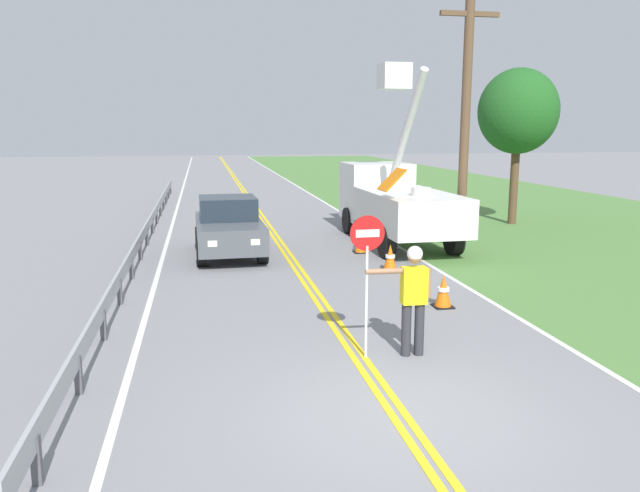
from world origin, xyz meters
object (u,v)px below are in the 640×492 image
(flagger_worker, at_px, (413,293))
(traffic_cone_mid, at_px, (390,258))
(stop_sign_paddle, at_px, (367,255))
(traffic_cone_lead, at_px, (443,291))
(utility_bucket_truck, at_px, (394,198))
(traffic_cone_tail, at_px, (361,242))
(roadside_tree_verge, at_px, (518,112))
(oncoming_sedan_nearest, at_px, (229,227))
(utility_pole_near, at_px, (465,119))

(flagger_worker, xyz_separation_m, traffic_cone_mid, (1.47, 5.95, -0.71))
(stop_sign_paddle, relative_size, traffic_cone_lead, 3.33)
(stop_sign_paddle, distance_m, traffic_cone_mid, 6.47)
(utility_bucket_truck, bearing_deg, traffic_cone_lead, -99.59)
(traffic_cone_lead, bearing_deg, traffic_cone_tail, 92.47)
(utility_bucket_truck, height_order, traffic_cone_tail, utility_bucket_truck)
(traffic_cone_lead, relative_size, roadside_tree_verge, 0.12)
(roadside_tree_verge, bearing_deg, traffic_cone_lead, -124.09)
(oncoming_sedan_nearest, relative_size, traffic_cone_tail, 5.92)
(utility_bucket_truck, distance_m, roadside_tree_verge, 6.96)
(traffic_cone_lead, bearing_deg, oncoming_sedan_nearest, 123.52)
(stop_sign_paddle, xyz_separation_m, roadside_tree_verge, (9.32, 12.82, 2.56))
(traffic_cone_mid, xyz_separation_m, roadside_tree_verge, (7.08, 6.90, 3.93))
(utility_pole_near, xyz_separation_m, traffic_cone_mid, (-3.02, -2.50, -3.60))
(oncoming_sedan_nearest, xyz_separation_m, roadside_tree_verge, (11.12, 4.10, 3.44))
(flagger_worker, distance_m, stop_sign_paddle, 1.02)
(utility_pole_near, bearing_deg, utility_bucket_truck, 135.47)
(stop_sign_paddle, xyz_separation_m, utility_pole_near, (5.26, 8.41, 2.23))
(roadside_tree_verge, bearing_deg, flagger_worker, -123.64)
(flagger_worker, bearing_deg, utility_bucket_truck, 74.29)
(stop_sign_paddle, relative_size, oncoming_sedan_nearest, 0.56)
(stop_sign_paddle, relative_size, traffic_cone_tail, 3.33)
(stop_sign_paddle, height_order, utility_pole_near, utility_pole_near)
(traffic_cone_lead, distance_m, traffic_cone_tail, 5.89)
(flagger_worker, bearing_deg, utility_pole_near, 62.00)
(traffic_cone_mid, height_order, roadside_tree_verge, roadside_tree_verge)
(utility_bucket_truck, bearing_deg, roadside_tree_verge, 25.88)
(flagger_worker, xyz_separation_m, utility_bucket_truck, (2.84, 10.08, 0.38))
(flagger_worker, distance_m, oncoming_sedan_nearest, 9.13)
(traffic_cone_lead, bearing_deg, stop_sign_paddle, -133.11)
(traffic_cone_mid, distance_m, roadside_tree_verge, 10.64)
(traffic_cone_tail, bearing_deg, stop_sign_paddle, -103.92)
(flagger_worker, height_order, traffic_cone_mid, flagger_worker)
(flagger_worker, height_order, utility_pole_near, utility_pole_near)
(utility_bucket_truck, relative_size, oncoming_sedan_nearest, 1.65)
(traffic_cone_mid, bearing_deg, oncoming_sedan_nearest, 145.22)
(traffic_cone_mid, relative_size, traffic_cone_tail, 1.00)
(flagger_worker, xyz_separation_m, traffic_cone_tail, (1.30, 8.40, -0.71))
(oncoming_sedan_nearest, distance_m, roadside_tree_verge, 12.34)
(flagger_worker, height_order, roadside_tree_verge, roadside_tree_verge)
(oncoming_sedan_nearest, bearing_deg, traffic_cone_mid, -34.78)
(stop_sign_paddle, bearing_deg, utility_bucket_truck, 70.26)
(flagger_worker, relative_size, utility_bucket_truck, 0.27)
(oncoming_sedan_nearest, relative_size, traffic_cone_lead, 5.92)
(utility_pole_near, bearing_deg, traffic_cone_mid, -140.41)
(flagger_worker, distance_m, roadside_tree_verge, 15.77)
(stop_sign_paddle, height_order, traffic_cone_tail, stop_sign_paddle)
(utility_bucket_truck, xyz_separation_m, traffic_cone_tail, (-1.53, -1.68, -1.09))
(flagger_worker, distance_m, traffic_cone_lead, 3.05)
(stop_sign_paddle, distance_m, oncoming_sedan_nearest, 8.95)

